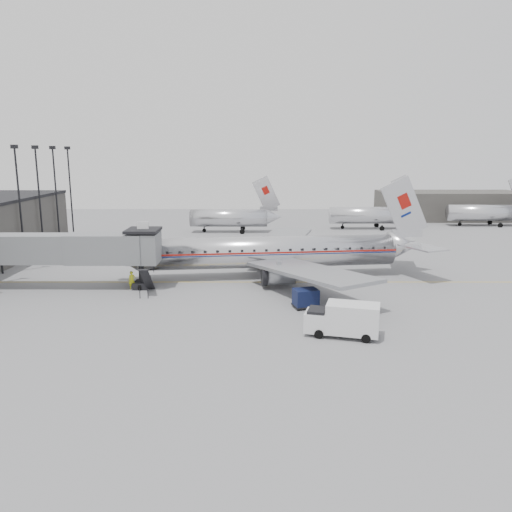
{
  "coord_description": "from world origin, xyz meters",
  "views": [
    {
      "loc": [
        2.98,
        -48.23,
        14.26
      ],
      "look_at": [
        2.98,
        5.01,
        3.2
      ],
      "focal_mm": 35.0,
      "sensor_mm": 36.0,
      "label": 1
    }
  ],
  "objects": [
    {
      "name": "ramp_worker",
      "position": [
        -10.2,
        3.0,
        0.98
      ],
      "size": [
        0.82,
        0.65,
        1.97
      ],
      "primitive_type": "imported",
      "rotation": [
        0.0,
        0.0,
        0.29
      ],
      "color": "#BEC517",
      "rests_on": "ground"
    },
    {
      "name": "service_van",
      "position": [
        9.84,
        -10.81,
        1.42
      ],
      "size": [
        6.12,
        3.61,
        2.7
      ],
      "rotation": [
        0.0,
        0.0,
        -0.26
      ],
      "color": "silver",
      "rests_on": "ground"
    },
    {
      "name": "apron_line",
      "position": [
        3.0,
        6.0,
        0.01
      ],
      "size": [
        60.0,
        0.15,
        0.01
      ],
      "primitive_type": "cube",
      "rotation": [
        0.0,
        0.0,
        1.57
      ],
      "color": "gold",
      "rests_on": "ground"
    },
    {
      "name": "baggage_cart_navy",
      "position": [
        7.62,
        -3.45,
        0.96
      ],
      "size": [
        2.66,
        2.27,
        1.8
      ],
      "rotation": [
        0.0,
        0.0,
        0.26
      ],
      "color": "#0D1436",
      "rests_on": "ground"
    },
    {
      "name": "airliner",
      "position": [
        5.06,
        8.61,
        2.95
      ],
      "size": [
        36.99,
        34.1,
        11.72
      ],
      "rotation": [
        0.0,
        0.0,
        0.12
      ],
      "color": "silver",
      "rests_on": "ground"
    },
    {
      "name": "floodlight_masts",
      "position": [
        -27.5,
        13.0,
        8.36
      ],
      "size": [
        0.9,
        42.25,
        15.25
      ],
      "color": "black",
      "rests_on": "ground"
    },
    {
      "name": "ground",
      "position": [
        0.0,
        0.0,
        0.0
      ],
      "size": [
        160.0,
        160.0,
        0.0
      ],
      "primitive_type": "plane",
      "color": "slate",
      "rests_on": "ground"
    },
    {
      "name": "distant_aircraft_far",
      "position": [
        48.21,
        50.0,
        2.73
      ],
      "size": [
        16.39,
        3.2,
        10.26
      ],
      "color": "silver",
      "rests_on": "ground"
    },
    {
      "name": "distant_aircraft_near",
      "position": [
        -1.79,
        42.0,
        2.73
      ],
      "size": [
        16.39,
        3.2,
        10.26
      ],
      "color": "silver",
      "rests_on": "ground"
    },
    {
      "name": "hangar",
      "position": [
        45.0,
        60.0,
        3.0
      ],
      "size": [
        30.0,
        12.0,
        6.0
      ],
      "primitive_type": "cube",
      "color": "#3D3A38",
      "rests_on": "ground"
    },
    {
      "name": "jet_bridge",
      "position": [
        -16.66,
        3.67,
        4.18
      ],
      "size": [
        21.0,
        6.2,
        7.1
      ],
      "color": "slate",
      "rests_on": "ground"
    },
    {
      "name": "baggage_cart_white",
      "position": [
        12.01,
        -7.99,
        0.86
      ],
      "size": [
        2.33,
        1.94,
        1.62
      ],
      "rotation": [
        0.0,
        0.0,
        -0.2
      ],
      "color": "silver",
      "rests_on": "ground"
    },
    {
      "name": "distant_aircraft_mid",
      "position": [
        24.21,
        46.0,
        2.73
      ],
      "size": [
        16.39,
        3.2,
        10.26
      ],
      "color": "silver",
      "rests_on": "ground"
    }
  ]
}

